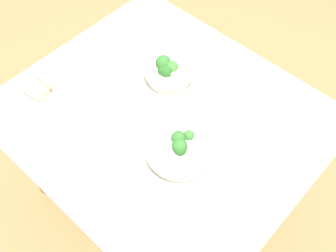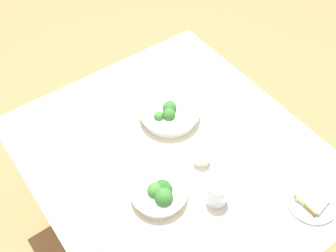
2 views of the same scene
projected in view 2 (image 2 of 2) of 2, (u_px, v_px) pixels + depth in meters
The scene contains 10 objects.
ground_plane at pixel (174, 235), 2.22m from camera, with size 6.00×6.00×0.00m, color #9E7547.
dining_table at pixel (176, 171), 1.75m from camera, with size 1.23×1.08×0.72m.
broccoli_bowl_far at pixel (169, 113), 1.77m from camera, with size 0.26×0.26×0.09m.
broccoli_bowl_near at pixel (160, 192), 1.51m from camera, with size 0.21×0.21×0.09m.
bread_side_plate at pixel (312, 201), 1.52m from camera, with size 0.19×0.19×0.03m.
water_glass_center at pixel (202, 155), 1.62m from camera, with size 0.07×0.07×0.08m, color silver.
water_glass_side at pixel (218, 192), 1.50m from camera, with size 0.08×0.08×0.10m, color silver.
fork_by_far_bowl at pixel (114, 125), 1.76m from camera, with size 0.09×0.06×0.00m.
fork_by_near_bowl at pixel (112, 250), 1.41m from camera, with size 0.08×0.08×0.00m.
table_knife_left at pixel (82, 146), 1.69m from camera, with size 0.19×0.01×0.00m, color #B7B7BC.
Camera 2 is at (0.77, -0.60, 2.08)m, focal length 44.49 mm.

